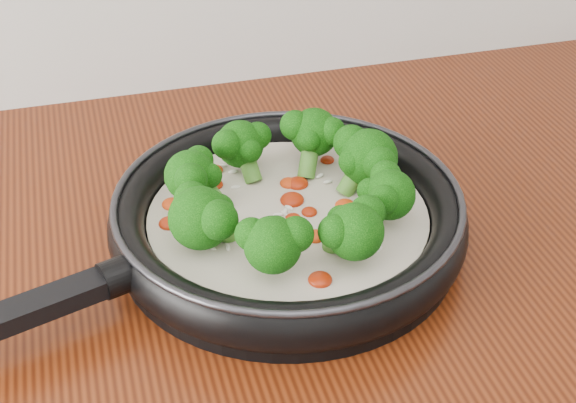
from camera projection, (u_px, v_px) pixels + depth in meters
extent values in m
cylinder|color=black|center=(288.00, 238.00, 0.81)|extent=(0.41, 0.41, 0.01)
torus|color=black|center=(288.00, 217.00, 0.79)|extent=(0.43, 0.43, 0.04)
torus|color=#2D2D33|center=(288.00, 197.00, 0.78)|extent=(0.42, 0.42, 0.01)
cube|color=black|center=(17.00, 314.00, 0.67)|extent=(0.20, 0.09, 0.02)
cylinder|color=black|center=(119.00, 276.00, 0.71)|extent=(0.04, 0.04, 0.03)
cylinder|color=beige|center=(288.00, 223.00, 0.80)|extent=(0.34, 0.34, 0.02)
ellipsoid|color=#A32107|center=(292.00, 200.00, 0.81)|extent=(0.03, 0.03, 0.01)
ellipsoid|color=#A32107|center=(210.00, 217.00, 0.78)|extent=(0.02, 0.02, 0.01)
ellipsoid|color=red|center=(172.00, 204.00, 0.80)|extent=(0.03, 0.03, 0.01)
ellipsoid|color=#A32107|center=(343.00, 243.00, 0.75)|extent=(0.02, 0.02, 0.01)
ellipsoid|color=#A32107|center=(320.00, 280.00, 0.71)|extent=(0.03, 0.03, 0.01)
ellipsoid|color=red|center=(289.00, 183.00, 0.83)|extent=(0.03, 0.03, 0.01)
ellipsoid|color=#A32107|center=(214.00, 185.00, 0.83)|extent=(0.03, 0.03, 0.01)
ellipsoid|color=#A32107|center=(327.00, 160.00, 0.87)|extent=(0.02, 0.02, 0.01)
ellipsoid|color=red|center=(370.00, 200.00, 0.81)|extent=(0.02, 0.02, 0.01)
ellipsoid|color=#A32107|center=(309.00, 212.00, 0.79)|extent=(0.02, 0.02, 0.01)
ellipsoid|color=#A32107|center=(169.00, 223.00, 0.78)|extent=(0.03, 0.03, 0.01)
ellipsoid|color=red|center=(315.00, 236.00, 0.76)|extent=(0.02, 0.02, 0.01)
ellipsoid|color=#A32107|center=(277.00, 240.00, 0.76)|extent=(0.02, 0.02, 0.01)
ellipsoid|color=#A32107|center=(195.00, 201.00, 0.81)|extent=(0.02, 0.02, 0.01)
ellipsoid|color=red|center=(345.00, 206.00, 0.80)|extent=(0.03, 0.03, 0.01)
ellipsoid|color=#A32107|center=(293.00, 219.00, 0.78)|extent=(0.02, 0.02, 0.01)
ellipsoid|color=#A32107|center=(298.00, 184.00, 0.83)|extent=(0.03, 0.03, 0.01)
ellipsoid|color=red|center=(215.00, 170.00, 0.85)|extent=(0.02, 0.02, 0.01)
ellipsoid|color=#A32107|center=(346.00, 222.00, 0.78)|extent=(0.03, 0.03, 0.01)
ellipsoid|color=white|center=(284.00, 214.00, 0.79)|extent=(0.01, 0.01, 0.00)
ellipsoid|color=white|center=(289.00, 208.00, 0.80)|extent=(0.01, 0.01, 0.00)
ellipsoid|color=white|center=(379.00, 250.00, 0.75)|extent=(0.01, 0.01, 0.00)
ellipsoid|color=white|center=(236.00, 187.00, 0.83)|extent=(0.01, 0.00, 0.00)
ellipsoid|color=white|center=(199.00, 233.00, 0.76)|extent=(0.01, 0.01, 0.00)
ellipsoid|color=white|center=(301.00, 201.00, 0.81)|extent=(0.01, 0.01, 0.00)
ellipsoid|color=white|center=(275.00, 273.00, 0.72)|extent=(0.01, 0.01, 0.00)
ellipsoid|color=white|center=(378.00, 192.00, 0.82)|extent=(0.01, 0.01, 0.00)
ellipsoid|color=white|center=(208.00, 223.00, 0.78)|extent=(0.01, 0.01, 0.00)
ellipsoid|color=white|center=(320.00, 176.00, 0.84)|extent=(0.01, 0.01, 0.00)
ellipsoid|color=white|center=(212.00, 247.00, 0.75)|extent=(0.01, 0.01, 0.00)
ellipsoid|color=white|center=(380.00, 199.00, 0.81)|extent=(0.01, 0.01, 0.00)
ellipsoid|color=white|center=(328.00, 182.00, 0.83)|extent=(0.01, 0.01, 0.00)
ellipsoid|color=white|center=(343.00, 209.00, 0.80)|extent=(0.01, 0.01, 0.00)
ellipsoid|color=white|center=(278.00, 215.00, 0.79)|extent=(0.01, 0.01, 0.00)
ellipsoid|color=white|center=(222.00, 166.00, 0.86)|extent=(0.01, 0.01, 0.00)
ellipsoid|color=white|center=(285.00, 211.00, 0.79)|extent=(0.01, 0.01, 0.00)
ellipsoid|color=white|center=(205.00, 198.00, 0.82)|extent=(0.01, 0.01, 0.00)
ellipsoid|color=white|center=(188.00, 233.00, 0.76)|extent=(0.01, 0.01, 0.00)
ellipsoid|color=white|center=(229.00, 206.00, 0.80)|extent=(0.01, 0.01, 0.00)
ellipsoid|color=white|center=(228.00, 247.00, 0.75)|extent=(0.01, 0.01, 0.00)
ellipsoid|color=white|center=(233.00, 171.00, 0.85)|extent=(0.01, 0.01, 0.00)
ellipsoid|color=white|center=(346.00, 210.00, 0.79)|extent=(0.01, 0.01, 0.00)
ellipsoid|color=white|center=(287.00, 220.00, 0.78)|extent=(0.01, 0.01, 0.00)
cylinder|color=#569631|center=(353.00, 179.00, 0.82)|extent=(0.04, 0.03, 0.04)
sphere|color=black|center=(369.00, 158.00, 0.81)|extent=(0.07, 0.07, 0.06)
sphere|color=black|center=(351.00, 143.00, 0.82)|extent=(0.05, 0.05, 0.04)
sphere|color=black|center=(379.00, 163.00, 0.79)|extent=(0.04, 0.04, 0.03)
sphere|color=black|center=(353.00, 161.00, 0.80)|extent=(0.04, 0.04, 0.03)
cylinder|color=#569631|center=(309.00, 159.00, 0.84)|extent=(0.04, 0.04, 0.04)
sphere|color=black|center=(314.00, 132.00, 0.85)|extent=(0.06, 0.06, 0.05)
sphere|color=black|center=(295.00, 125.00, 0.84)|extent=(0.04, 0.04, 0.03)
sphere|color=black|center=(331.00, 131.00, 0.84)|extent=(0.04, 0.04, 0.03)
sphere|color=black|center=(310.00, 139.00, 0.83)|extent=(0.03, 0.03, 0.03)
cylinder|color=#569631|center=(249.00, 166.00, 0.84)|extent=(0.03, 0.04, 0.04)
sphere|color=black|center=(240.00, 144.00, 0.84)|extent=(0.06, 0.06, 0.05)
sphere|color=black|center=(227.00, 144.00, 0.82)|extent=(0.04, 0.04, 0.03)
sphere|color=black|center=(258.00, 136.00, 0.84)|extent=(0.04, 0.04, 0.03)
sphere|color=black|center=(249.00, 150.00, 0.83)|extent=(0.03, 0.03, 0.02)
cylinder|color=#569631|center=(210.00, 194.00, 0.79)|extent=(0.04, 0.03, 0.04)
sphere|color=black|center=(190.00, 176.00, 0.79)|extent=(0.06, 0.06, 0.05)
sphere|color=black|center=(191.00, 179.00, 0.76)|extent=(0.04, 0.04, 0.03)
sphere|color=black|center=(199.00, 160.00, 0.80)|extent=(0.04, 0.04, 0.03)
sphere|color=black|center=(209.00, 176.00, 0.78)|extent=(0.03, 0.03, 0.02)
cylinder|color=#569631|center=(219.00, 228.00, 0.75)|extent=(0.04, 0.03, 0.04)
sphere|color=black|center=(200.00, 218.00, 0.73)|extent=(0.07, 0.07, 0.06)
sphere|color=black|center=(218.00, 220.00, 0.71)|extent=(0.05, 0.05, 0.04)
sphere|color=black|center=(192.00, 199.00, 0.74)|extent=(0.04, 0.04, 0.03)
sphere|color=black|center=(219.00, 209.00, 0.74)|extent=(0.04, 0.04, 0.03)
cylinder|color=#569631|center=(276.00, 249.00, 0.72)|extent=(0.03, 0.04, 0.04)
sphere|color=black|center=(273.00, 245.00, 0.69)|extent=(0.06, 0.06, 0.05)
sphere|color=black|center=(296.00, 234.00, 0.69)|extent=(0.04, 0.04, 0.03)
sphere|color=black|center=(251.00, 234.00, 0.70)|extent=(0.04, 0.04, 0.03)
sphere|color=black|center=(276.00, 230.00, 0.71)|extent=(0.03, 0.03, 0.03)
cylinder|color=#569631|center=(340.00, 239.00, 0.73)|extent=(0.03, 0.04, 0.04)
sphere|color=black|center=(355.00, 232.00, 0.71)|extent=(0.06, 0.06, 0.05)
sphere|color=black|center=(367.00, 213.00, 0.72)|extent=(0.04, 0.04, 0.03)
sphere|color=black|center=(335.00, 231.00, 0.70)|extent=(0.04, 0.04, 0.03)
sphere|color=black|center=(341.00, 219.00, 0.72)|extent=(0.03, 0.03, 0.03)
cylinder|color=#569631|center=(368.00, 210.00, 0.77)|extent=(0.04, 0.03, 0.04)
sphere|color=black|center=(390.00, 195.00, 0.76)|extent=(0.06, 0.06, 0.05)
sphere|color=black|center=(386.00, 176.00, 0.77)|extent=(0.04, 0.04, 0.03)
sphere|color=black|center=(384.00, 199.00, 0.74)|extent=(0.03, 0.03, 0.03)
sphere|color=black|center=(370.00, 191.00, 0.76)|extent=(0.03, 0.03, 0.02)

